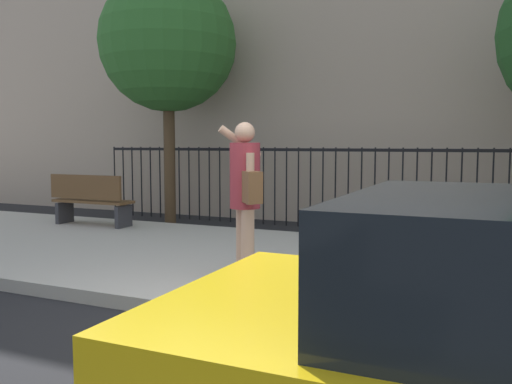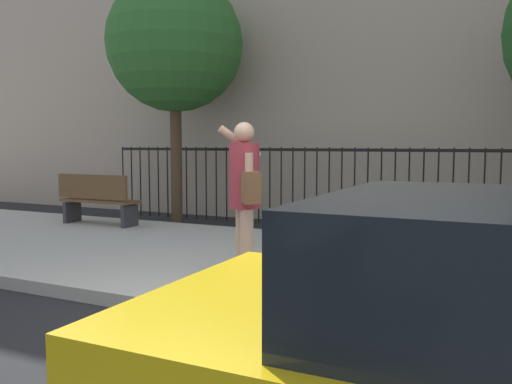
# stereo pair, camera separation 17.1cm
# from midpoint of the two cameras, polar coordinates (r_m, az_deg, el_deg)

# --- Properties ---
(ground_plane) EXTENTS (60.00, 60.00, 0.00)m
(ground_plane) POSITION_cam_midpoint_polar(r_m,az_deg,el_deg) (5.08, -4.37, -14.05)
(ground_plane) COLOR black
(sidewalk) EXTENTS (28.00, 4.40, 0.15)m
(sidewalk) POSITION_cam_midpoint_polar(r_m,az_deg,el_deg) (6.99, 4.37, -8.04)
(sidewalk) COLOR #B2ADA3
(sidewalk) RESTS_ON ground
(iron_fence) EXTENTS (12.03, 0.04, 1.60)m
(iron_fence) POSITION_cam_midpoint_polar(r_m,az_deg,el_deg) (10.39, 11.37, 1.47)
(iron_fence) COLOR black
(iron_fence) RESTS_ON ground
(pedestrian_on_phone) EXTENTS (0.68, 0.70, 1.76)m
(pedestrian_on_phone) POSITION_cam_midpoint_polar(r_m,az_deg,el_deg) (5.96, -1.93, 0.39)
(pedestrian_on_phone) COLOR tan
(pedestrian_on_phone) RESTS_ON sidewalk
(street_bench) EXTENTS (1.60, 0.45, 0.95)m
(street_bench) POSITION_cam_midpoint_polar(r_m,az_deg,el_deg) (10.43, -17.69, -0.70)
(street_bench) COLOR brown
(street_bench) RESTS_ON sidewalk
(street_tree_mid) EXTENTS (2.77, 2.77, 5.08)m
(street_tree_mid) POSITION_cam_midpoint_polar(r_m,az_deg,el_deg) (11.36, -9.79, 15.28)
(street_tree_mid) COLOR #4C3823
(street_tree_mid) RESTS_ON ground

